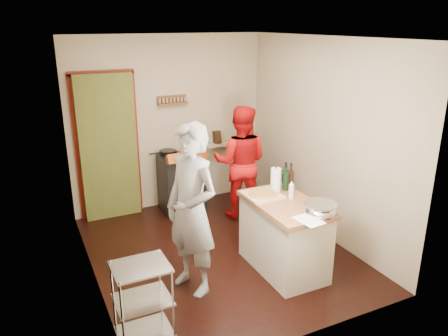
{
  "coord_description": "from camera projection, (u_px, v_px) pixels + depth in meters",
  "views": [
    {
      "loc": [
        -2.04,
        -4.44,
        2.77
      ],
      "look_at": [
        0.08,
        0.0,
        1.1
      ],
      "focal_mm": 35.0,
      "sensor_mm": 36.0,
      "label": 1
    }
  ],
  "objects": [
    {
      "name": "back_wall",
      "position": [
        128.0,
        138.0,
        6.41
      ],
      "size": [
        3.0,
        0.44,
        2.6
      ],
      "color": "tan",
      "rests_on": "ground"
    },
    {
      "name": "stove",
      "position": [
        181.0,
        182.0,
        6.61
      ],
      "size": [
        0.6,
        0.63,
        1.0
      ],
      "color": "black",
      "rests_on": "ground"
    },
    {
      "name": "right_wall",
      "position": [
        321.0,
        139.0,
        5.71
      ],
      "size": [
        0.04,
        3.5,
        2.6
      ],
      "primitive_type": "cube",
      "color": "tan",
      "rests_on": "ground"
    },
    {
      "name": "wire_shelving",
      "position": [
        143.0,
        301.0,
        3.83
      ],
      "size": [
        0.48,
        0.4,
        0.8
      ],
      "color": "silver",
      "rests_on": "ground"
    },
    {
      "name": "left_wall",
      "position": [
        85.0,
        171.0,
        4.49
      ],
      "size": [
        0.04,
        3.5,
        2.6
      ],
      "primitive_type": "cube",
      "color": "tan",
      "rests_on": "ground"
    },
    {
      "name": "ceiling",
      "position": [
        217.0,
        36.0,
        4.68
      ],
      "size": [
        3.0,
        3.5,
        0.02
      ],
      "primitive_type": "cube",
      "color": "white",
      "rests_on": "back_wall"
    },
    {
      "name": "floor",
      "position": [
        218.0,
        252.0,
        5.52
      ],
      "size": [
        3.5,
        3.5,
        0.0
      ],
      "primitive_type": "plane",
      "color": "black",
      "rests_on": "ground"
    },
    {
      "name": "person_red",
      "position": [
        241.0,
        162.0,
        6.3
      ],
      "size": [
        1.01,
        0.96,
        1.65
      ],
      "primitive_type": "imported",
      "rotation": [
        0.0,
        0.0,
        2.58
      ],
      "color": "#BC0C0E",
      "rests_on": "ground"
    },
    {
      "name": "island",
      "position": [
        284.0,
        234.0,
        5.01
      ],
      "size": [
        0.69,
        1.22,
        1.15
      ],
      "color": "beige",
      "rests_on": "ground"
    },
    {
      "name": "person_stripe",
      "position": [
        192.0,
        210.0,
        4.49
      ],
      "size": [
        0.65,
        0.78,
        1.83
      ],
      "primitive_type": "imported",
      "rotation": [
        0.0,
        0.0,
        -1.2
      ],
      "color": "#A7A8AC",
      "rests_on": "ground"
    }
  ]
}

